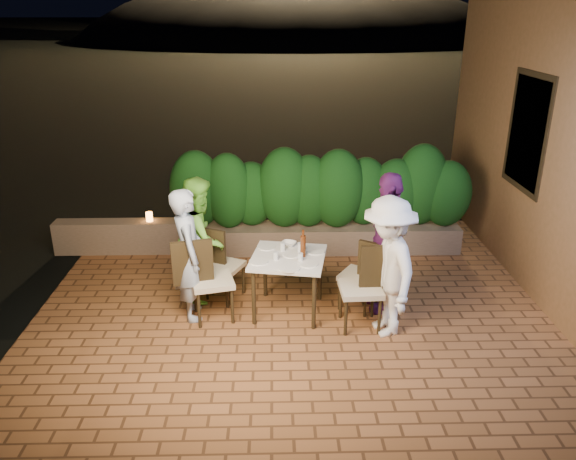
{
  "coord_description": "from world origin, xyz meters",
  "views": [
    {
      "loc": [
        -0.54,
        -5.73,
        3.54
      ],
      "look_at": [
        -0.38,
        0.5,
        1.05
      ],
      "focal_mm": 35.0,
      "sensor_mm": 36.0,
      "label": 1
    }
  ],
  "objects_px": {
    "diner_green": "(201,238)",
    "dining_table": "(288,284)",
    "chair_left_front": "(212,279)",
    "diner_blue": "(189,255)",
    "chair_right_back": "(359,274)",
    "diner_purple": "(387,242)",
    "chair_right_front": "(361,287)",
    "bowl": "(289,244)",
    "parapet_lamp": "(149,217)",
    "beer_bottle": "(303,243)",
    "chair_left_back": "(225,264)",
    "diner_white": "(387,267)"
  },
  "relations": [
    {
      "from": "diner_green",
      "to": "dining_table",
      "type": "bearing_deg",
      "value": -113.75
    },
    {
      "from": "chair_left_front",
      "to": "diner_blue",
      "type": "bearing_deg",
      "value": 152.4
    },
    {
      "from": "chair_right_back",
      "to": "diner_purple",
      "type": "distance_m",
      "value": 0.53
    },
    {
      "from": "dining_table",
      "to": "chair_right_front",
      "type": "bearing_deg",
      "value": -23.64
    },
    {
      "from": "bowl",
      "to": "parapet_lamp",
      "type": "distance_m",
      "value": 2.61
    },
    {
      "from": "beer_bottle",
      "to": "parapet_lamp",
      "type": "bearing_deg",
      "value": 139.64
    },
    {
      "from": "chair_right_back",
      "to": "diner_purple",
      "type": "height_order",
      "value": "diner_purple"
    },
    {
      "from": "chair_left_back",
      "to": "diner_green",
      "type": "relative_size",
      "value": 0.57
    },
    {
      "from": "chair_left_back",
      "to": "beer_bottle",
      "type": "bearing_deg",
      "value": 2.22
    },
    {
      "from": "diner_green",
      "to": "parapet_lamp",
      "type": "xyz_separation_m",
      "value": [
        -0.96,
        1.42,
        -0.23
      ]
    },
    {
      "from": "beer_bottle",
      "to": "bowl",
      "type": "bearing_deg",
      "value": 115.9
    },
    {
      "from": "chair_right_back",
      "to": "diner_green",
      "type": "height_order",
      "value": "diner_green"
    },
    {
      "from": "parapet_lamp",
      "to": "beer_bottle",
      "type": "bearing_deg",
      "value": -40.36
    },
    {
      "from": "beer_bottle",
      "to": "diner_white",
      "type": "bearing_deg",
      "value": -27.44
    },
    {
      "from": "chair_left_front",
      "to": "diner_purple",
      "type": "bearing_deg",
      "value": -8.2
    },
    {
      "from": "chair_right_back",
      "to": "diner_white",
      "type": "distance_m",
      "value": 0.71
    },
    {
      "from": "chair_right_back",
      "to": "dining_table",
      "type": "bearing_deg",
      "value": 38.09
    },
    {
      "from": "chair_right_front",
      "to": "diner_white",
      "type": "relative_size",
      "value": 0.62
    },
    {
      "from": "chair_right_front",
      "to": "diner_purple",
      "type": "height_order",
      "value": "diner_purple"
    },
    {
      "from": "chair_right_front",
      "to": "diner_white",
      "type": "xyz_separation_m",
      "value": [
        0.27,
        -0.12,
        0.31
      ]
    },
    {
      "from": "chair_right_front",
      "to": "diner_blue",
      "type": "bearing_deg",
      "value": -11.0
    },
    {
      "from": "chair_right_front",
      "to": "parapet_lamp",
      "type": "bearing_deg",
      "value": -40.4
    },
    {
      "from": "chair_left_front",
      "to": "parapet_lamp",
      "type": "height_order",
      "value": "chair_left_front"
    },
    {
      "from": "chair_right_front",
      "to": "bowl",
      "type": "bearing_deg",
      "value": -42.67
    },
    {
      "from": "bowl",
      "to": "chair_left_front",
      "type": "xyz_separation_m",
      "value": [
        -0.92,
        -0.45,
        -0.25
      ]
    },
    {
      "from": "chair_right_back",
      "to": "parapet_lamp",
      "type": "xyz_separation_m",
      "value": [
        -2.94,
        1.82,
        0.11
      ]
    },
    {
      "from": "diner_green",
      "to": "parapet_lamp",
      "type": "height_order",
      "value": "diner_green"
    },
    {
      "from": "chair_right_front",
      "to": "parapet_lamp",
      "type": "distance_m",
      "value": 3.67
    },
    {
      "from": "dining_table",
      "to": "diner_white",
      "type": "relative_size",
      "value": 0.52
    },
    {
      "from": "dining_table",
      "to": "parapet_lamp",
      "type": "bearing_deg",
      "value": 137.39
    },
    {
      "from": "bowl",
      "to": "diner_purple",
      "type": "height_order",
      "value": "diner_purple"
    },
    {
      "from": "dining_table",
      "to": "parapet_lamp",
      "type": "height_order",
      "value": "dining_table"
    },
    {
      "from": "chair_right_front",
      "to": "diner_purple",
      "type": "bearing_deg",
      "value": -131.59
    },
    {
      "from": "dining_table",
      "to": "bowl",
      "type": "relative_size",
      "value": 4.69
    },
    {
      "from": "chair_left_back",
      "to": "chair_right_back",
      "type": "distance_m",
      "value": 1.72
    },
    {
      "from": "chair_left_front",
      "to": "parapet_lamp",
      "type": "relative_size",
      "value": 7.41
    },
    {
      "from": "chair_left_back",
      "to": "chair_right_back",
      "type": "xyz_separation_m",
      "value": [
        1.69,
        -0.33,
        0.0
      ]
    },
    {
      "from": "dining_table",
      "to": "chair_left_back",
      "type": "bearing_deg",
      "value": 152.9
    },
    {
      "from": "chair_right_back",
      "to": "diner_green",
      "type": "bearing_deg",
      "value": 21.55
    },
    {
      "from": "diner_blue",
      "to": "chair_right_front",
      "type": "bearing_deg",
      "value": -111.83
    },
    {
      "from": "chair_right_front",
      "to": "diner_purple",
      "type": "distance_m",
      "value": 0.69
    },
    {
      "from": "beer_bottle",
      "to": "bowl",
      "type": "height_order",
      "value": "beer_bottle"
    },
    {
      "from": "diner_green",
      "to": "diner_purple",
      "type": "distance_m",
      "value": 2.34
    },
    {
      "from": "chair_left_back",
      "to": "chair_right_back",
      "type": "height_order",
      "value": "chair_right_back"
    },
    {
      "from": "diner_white",
      "to": "chair_right_front",
      "type": "bearing_deg",
      "value": -125.61
    },
    {
      "from": "chair_left_front",
      "to": "diner_green",
      "type": "xyz_separation_m",
      "value": [
        -0.19,
        0.6,
        0.28
      ]
    },
    {
      "from": "bowl",
      "to": "chair_left_front",
      "type": "height_order",
      "value": "chair_left_front"
    },
    {
      "from": "chair_left_back",
      "to": "diner_white",
      "type": "height_order",
      "value": "diner_white"
    },
    {
      "from": "beer_bottle",
      "to": "diner_white",
      "type": "xyz_separation_m",
      "value": [
        0.92,
        -0.48,
        -0.09
      ]
    },
    {
      "from": "chair_left_front",
      "to": "diner_purple",
      "type": "relative_size",
      "value": 0.59
    }
  ]
}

